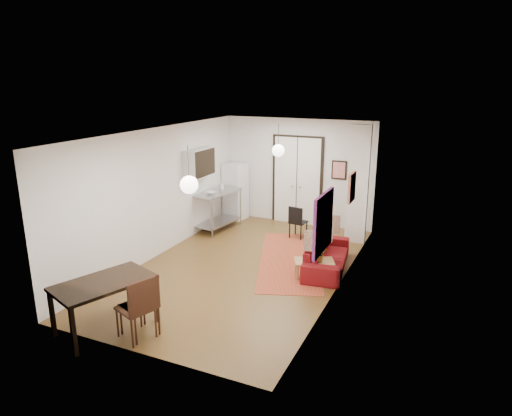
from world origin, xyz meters
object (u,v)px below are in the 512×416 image
at_px(dining_table, 104,287).
at_px(fridge, 235,191).
at_px(sofa, 327,256).
at_px(coffee_table, 314,263).
at_px(black_side_chair, 299,218).
at_px(kitchen_counter, 217,204).
at_px(dining_chair_near, 143,297).
at_px(dining_chair_far, 139,299).

bearing_deg(dining_table, fridge, 97.38).
bearing_deg(sofa, coffee_table, 159.21).
distance_m(coffee_table, fridge, 4.46).
xyz_separation_m(coffee_table, black_side_chair, (-1.08, 2.22, 0.18)).
height_order(sofa, black_side_chair, black_side_chair).
bearing_deg(dining_table, coffee_table, 53.40).
height_order(kitchen_counter, dining_table, kitchen_counter).
bearing_deg(kitchen_counter, black_side_chair, 16.87).
xyz_separation_m(dining_table, dining_chair_near, (0.60, 0.19, -0.14)).
bearing_deg(kitchen_counter, fridge, 98.70).
bearing_deg(kitchen_counter, coffee_table, -21.89).
relative_size(coffee_table, dining_table, 0.52).
bearing_deg(fridge, dining_table, -74.62).
xyz_separation_m(kitchen_counter, dining_table, (0.80, -5.20, 0.04)).
bearing_deg(dining_chair_far, sofa, 172.58).
relative_size(coffee_table, dining_chair_far, 0.87).
height_order(dining_chair_near, black_side_chair, dining_chair_near).
distance_m(kitchen_counter, fridge, 1.10).
bearing_deg(fridge, sofa, -27.89).
bearing_deg(dining_chair_far, black_side_chair, -167.66).
xyz_separation_m(dining_table, black_side_chair, (1.38, 5.54, -0.26)).
distance_m(kitchen_counter, black_side_chair, 2.22).
distance_m(sofa, dining_chair_near, 4.17).
distance_m(dining_chair_near, dining_chair_far, 0.09).
height_order(fridge, dining_chair_far, fridge).
bearing_deg(black_side_chair, sofa, 133.64).
bearing_deg(black_side_chair, fridge, -10.55).
distance_m(sofa, coffee_table, 0.53).
xyz_separation_m(fridge, dining_chair_near, (1.42, -6.11, -0.20)).
bearing_deg(kitchen_counter, dining_chair_near, -66.36).
height_order(fridge, dining_table, fridge).
distance_m(dining_table, dining_chair_far, 0.63).
height_order(kitchen_counter, dining_chair_far, kitchen_counter).
distance_m(coffee_table, dining_chair_near, 3.66).
bearing_deg(dining_chair_near, coffee_table, 169.75).
relative_size(kitchen_counter, fridge, 0.91).
bearing_deg(sofa, kitchen_counter, 60.11).
relative_size(dining_chair_far, black_side_chair, 1.23).
bearing_deg(dining_table, sofa, 56.06).
bearing_deg(sofa, dining_chair_near, 143.46).
bearing_deg(dining_chair_near, dining_table, -51.77).
height_order(coffee_table, dining_chair_near, dining_chair_near).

